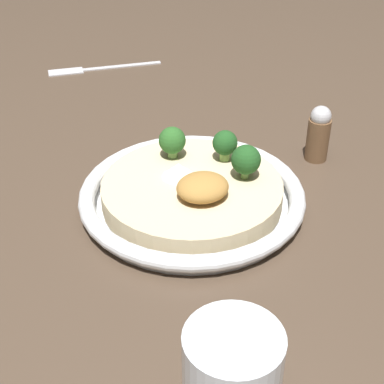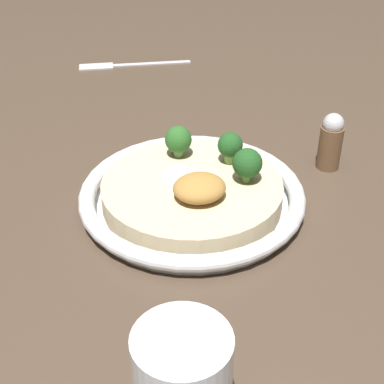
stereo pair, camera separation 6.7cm
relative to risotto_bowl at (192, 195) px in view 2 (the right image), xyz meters
name	(u,v)px [view 2 (the right image)]	position (x,y,z in m)	size (l,w,h in m)	color
ground_plane	(192,206)	(0.00, 0.00, -0.02)	(6.00, 6.00, 0.00)	#47382B
risotto_bowl	(192,195)	(0.00, 0.00, 0.00)	(0.26, 0.26, 0.03)	silver
cheese_sprinkle	(180,169)	(-0.01, 0.02, 0.02)	(0.04, 0.04, 0.02)	white
crispy_onion_garnish	(203,187)	(0.00, -0.03, 0.03)	(0.06, 0.05, 0.03)	#A37538
broccoli_front_right	(247,164)	(0.06, -0.01, 0.04)	(0.03, 0.03, 0.04)	#668E47
broccoli_right	(230,146)	(0.06, 0.03, 0.04)	(0.03, 0.03, 0.04)	#759E4C
broccoli_back	(178,140)	(0.00, 0.06, 0.04)	(0.03, 0.03, 0.04)	#668E47
fork_utensil	(123,65)	(-0.01, 0.44, -0.01)	(0.20, 0.04, 0.00)	#B7B7BC
pepper_shaker	(331,141)	(0.19, 0.04, 0.02)	(0.03, 0.03, 0.08)	brown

